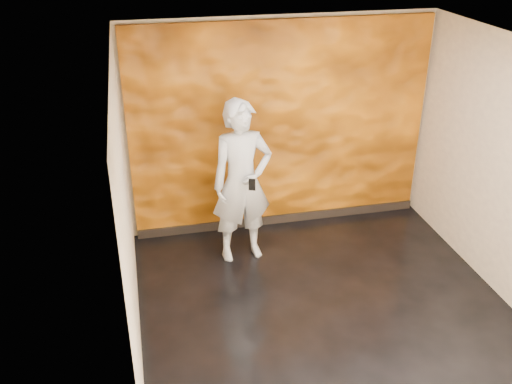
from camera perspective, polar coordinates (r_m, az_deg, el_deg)
name	(u,v)px	position (r m, az deg, el deg)	size (l,w,h in m)	color
room	(333,194)	(5.69, 7.66, -0.18)	(4.02, 4.02, 2.81)	black
feature_wall	(281,128)	(7.41, 2.55, 6.40)	(3.90, 0.06, 2.75)	orange
baseboard	(280,219)	(7.93, 2.43, -2.68)	(3.90, 0.04, 0.12)	black
man	(242,182)	(6.77, -1.42, 0.98)	(0.74, 0.48, 2.03)	#989DA7
phone	(252,185)	(6.47, -0.40, 0.74)	(0.08, 0.02, 0.14)	black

